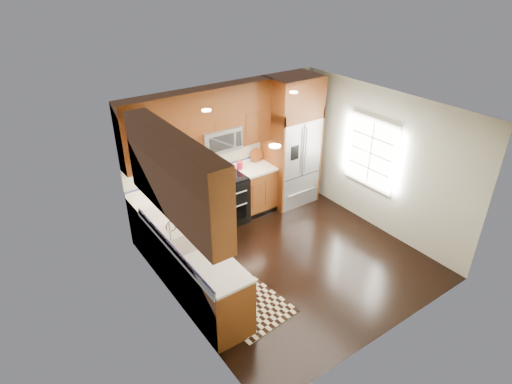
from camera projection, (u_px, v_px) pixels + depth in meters
ground at (290, 260)px, 7.23m from camera, size 4.00×4.00×0.00m
wall_back at (225, 151)px, 8.04m from camera, size 4.00×0.02×2.60m
wall_left at (175, 235)px, 5.60m from camera, size 0.02×4.00×2.60m
wall_right at (380, 161)px, 7.61m from camera, size 0.02×4.00×2.60m
window at (371, 153)px, 7.70m from camera, size 0.04×1.10×1.30m
base_cabinets at (198, 237)px, 7.04m from camera, size 2.85×3.00×0.90m
countertop at (201, 207)px, 6.97m from camera, size 2.86×3.01×0.04m
upper_cabinets at (190, 143)px, 6.46m from camera, size 2.85×3.00×1.15m
range at (225, 200)px, 8.07m from camera, size 0.76×0.67×0.95m
microwave at (219, 139)px, 7.59m from camera, size 0.76×0.40×0.42m
refrigerator at (291, 142)px, 8.43m from camera, size 0.98×0.75×2.60m
sink_faucet at (187, 239)px, 6.04m from camera, size 0.54×0.44×0.37m
rug at (239, 297)px, 6.43m from camera, size 1.12×1.69×0.01m
knife_block at (197, 175)px, 7.73m from camera, size 0.11×0.14×0.25m
utensil_crock at (240, 164)px, 8.11m from camera, size 0.15×0.15×0.32m
cutting_board at (257, 161)px, 8.47m from camera, size 0.29×0.29×0.02m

